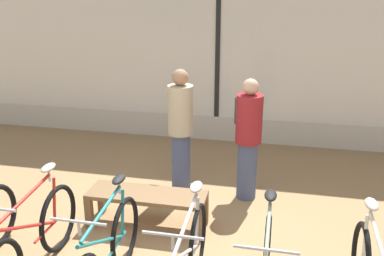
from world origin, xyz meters
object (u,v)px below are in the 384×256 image
object	(u,v)px
display_bench	(147,199)
customer_near_rack	(248,136)
customer_by_window	(181,129)
bicycle_left	(32,242)

from	to	relation	value
display_bench	customer_near_rack	size ratio (longest dim) A/B	0.86
customer_near_rack	customer_by_window	bearing A→B (deg)	178.94
bicycle_left	customer_near_rack	bearing A→B (deg)	48.36
customer_near_rack	bicycle_left	bearing A→B (deg)	-131.64
display_bench	customer_near_rack	distance (m)	1.55
display_bench	customer_near_rack	bearing A→B (deg)	42.08
bicycle_left	customer_by_window	world-z (taller)	customer_by_window
bicycle_left	display_bench	size ratio (longest dim) A/B	1.26
customer_near_rack	display_bench	bearing A→B (deg)	-137.92
customer_by_window	display_bench	bearing A→B (deg)	-100.21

